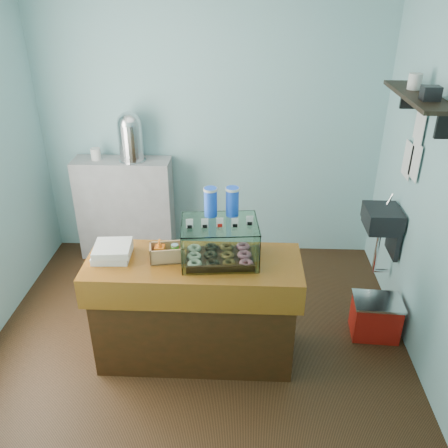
{
  "coord_description": "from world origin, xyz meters",
  "views": [
    {
      "loc": [
        0.36,
        -3.2,
        2.77
      ],
      "look_at": [
        0.22,
        -0.15,
        1.16
      ],
      "focal_mm": 38.0,
      "sensor_mm": 36.0,
      "label": 1
    }
  ],
  "objects_px": {
    "counter": "(195,309)",
    "coffee_urn": "(130,135)",
    "display_case": "(220,237)",
    "red_cooler": "(375,317)"
  },
  "relations": [
    {
      "from": "red_cooler",
      "to": "display_case",
      "type": "bearing_deg",
      "value": -165.79
    },
    {
      "from": "counter",
      "to": "display_case",
      "type": "distance_m",
      "value": 0.65
    },
    {
      "from": "coffee_urn",
      "to": "counter",
      "type": "bearing_deg",
      "value": -63.6
    },
    {
      "from": "display_case",
      "to": "red_cooler",
      "type": "relative_size",
      "value": 1.41
    },
    {
      "from": "red_cooler",
      "to": "counter",
      "type": "bearing_deg",
      "value": -164.74
    },
    {
      "from": "red_cooler",
      "to": "coffee_urn",
      "type": "bearing_deg",
      "value": 154.8
    },
    {
      "from": "coffee_urn",
      "to": "red_cooler",
      "type": "relative_size",
      "value": 1.2
    },
    {
      "from": "counter",
      "to": "display_case",
      "type": "bearing_deg",
      "value": 18.73
    },
    {
      "from": "counter",
      "to": "red_cooler",
      "type": "bearing_deg",
      "value": 11.92
    },
    {
      "from": "counter",
      "to": "coffee_urn",
      "type": "xyz_separation_m",
      "value": [
        -0.78,
        1.56,
        0.91
      ]
    }
  ]
}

